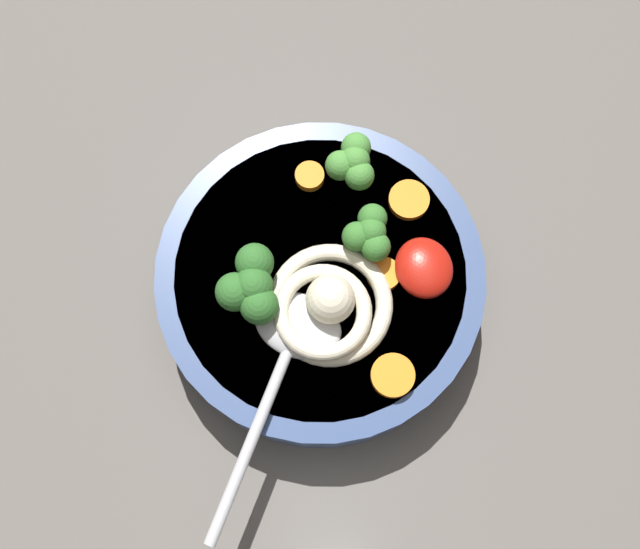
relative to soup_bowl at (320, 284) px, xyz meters
The scene contains 12 objects.
table_slab 5.03cm from the soup_bowl, behind, with size 135.09×135.09×4.26cm, color #5B5651.
soup_bowl is the anchor object (origin of this frame).
noodle_pile 4.51cm from the soup_bowl, ahead, with size 9.41×9.22×3.78cm.
soup_spoon 6.37cm from the soup_bowl, 37.70° to the right, with size 15.69×13.21×1.60cm.
chili_sauce_dollop 7.90cm from the soup_bowl, 75.24° to the left, with size 4.36×3.92×1.96cm, color #B2190F.
broccoli_floret_beside_chili 6.97cm from the soup_bowl, 87.09° to the right, with size 5.08×4.37×4.02cm.
broccoli_floret_rear 6.07cm from the soup_bowl, 108.68° to the left, with size 3.99×3.43×3.15cm.
broccoli_floret_center 9.05cm from the soup_bowl, 146.82° to the left, with size 4.11×3.54×3.25cm.
carrot_slice_front 8.72cm from the soup_bowl, 114.18° to the left, with size 2.88×2.88×0.60cm, color orange.
carrot_slice_extra_b 7.73cm from the soup_bowl, 169.52° to the left, with size 2.08×2.08×0.77cm, color orange.
carrot_slice_far 5.24cm from the soup_bowl, 72.43° to the left, with size 2.33×2.33×0.74cm, color orange.
carrot_slice_beside_noodles 9.04cm from the soup_bowl, 17.95° to the left, with size 2.94×2.94×0.79cm, color orange.
Camera 1 is at (15.18, -4.08, 63.12)cm, focal length 45.15 mm.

